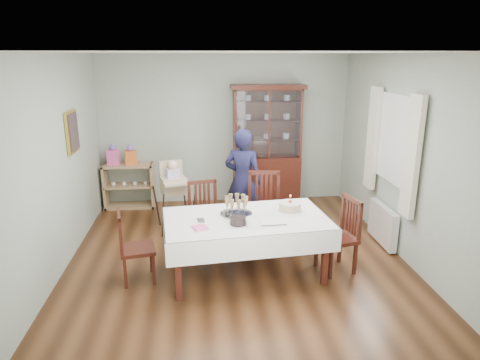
{
  "coord_description": "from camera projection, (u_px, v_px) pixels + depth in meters",
  "views": [
    {
      "loc": [
        -0.48,
        -5.26,
        2.68
      ],
      "look_at": [
        0.06,
        0.2,
        1.06
      ],
      "focal_mm": 32.0,
      "sensor_mm": 36.0,
      "label": 1
    }
  ],
  "objects": [
    {
      "name": "floor",
      "position": [
        237.0,
        259.0,
        5.82
      ],
      "size": [
        5.0,
        5.0,
        0.0
      ],
      "primitive_type": "plane",
      "color": "#593319",
      "rests_on": "ground"
    },
    {
      "name": "room_shell",
      "position": [
        233.0,
        128.0,
        5.85
      ],
      "size": [
        5.0,
        5.0,
        5.0
      ],
      "color": "#9EAA99",
      "rests_on": "floor"
    },
    {
      "name": "dining_table",
      "position": [
        246.0,
        246.0,
        5.34
      ],
      "size": [
        2.1,
        1.34,
        0.76
      ],
      "rotation": [
        0.0,
        0.0,
        0.1
      ],
      "color": "#401A10",
      "rests_on": "floor"
    },
    {
      "name": "china_cabinet",
      "position": [
        267.0,
        144.0,
        7.73
      ],
      "size": [
        1.3,
        0.48,
        2.18
      ],
      "color": "#401A10",
      "rests_on": "floor"
    },
    {
      "name": "sideboard",
      "position": [
        129.0,
        186.0,
        7.72
      ],
      "size": [
        0.9,
        0.38,
        0.8
      ],
      "color": "tan",
      "rests_on": "floor"
    },
    {
      "name": "picture_frame",
      "position": [
        72.0,
        132.0,
        5.91
      ],
      "size": [
        0.04,
        0.48,
        0.58
      ],
      "primitive_type": "cube",
      "color": "gold",
      "rests_on": "room_shell"
    },
    {
      "name": "window",
      "position": [
        395.0,
        140.0,
        5.88
      ],
      "size": [
        0.04,
        1.02,
        1.22
      ],
      "primitive_type": "cube",
      "color": "white",
      "rests_on": "room_shell"
    },
    {
      "name": "curtain_left",
      "position": [
        412.0,
        157.0,
        5.31
      ],
      "size": [
        0.07,
        0.3,
        1.55
      ],
      "primitive_type": "cube",
      "color": "silver",
      "rests_on": "room_shell"
    },
    {
      "name": "curtain_right",
      "position": [
        373.0,
        139.0,
        6.49
      ],
      "size": [
        0.07,
        0.3,
        1.55
      ],
      "primitive_type": "cube",
      "color": "silver",
      "rests_on": "room_shell"
    },
    {
      "name": "radiator",
      "position": [
        383.0,
        224.0,
        6.23
      ],
      "size": [
        0.1,
        0.8,
        0.55
      ],
      "primitive_type": "cube",
      "color": "white",
      "rests_on": "floor"
    },
    {
      "name": "chair_far_left",
      "position": [
        206.0,
        230.0,
        6.05
      ],
      "size": [
        0.51,
        0.51,
        0.97
      ],
      "rotation": [
        0.0,
        0.0,
        0.2
      ],
      "color": "#401A10",
      "rests_on": "floor"
    },
    {
      "name": "chair_far_right",
      "position": [
        264.0,
        225.0,
        6.17
      ],
      "size": [
        0.52,
        0.52,
        1.07
      ],
      "rotation": [
        0.0,
        0.0,
        -0.1
      ],
      "color": "#401A10",
      "rests_on": "floor"
    },
    {
      "name": "chair_end_left",
      "position": [
        137.0,
        260.0,
        5.21
      ],
      "size": [
        0.47,
        0.47,
        0.9
      ],
      "rotation": [
        0.0,
        0.0,
        1.76
      ],
      "color": "#401A10",
      "rests_on": "floor"
    },
    {
      "name": "chair_end_right",
      "position": [
        337.0,
        249.0,
        5.46
      ],
      "size": [
        0.52,
        0.52,
        0.96
      ],
      "rotation": [
        0.0,
        0.0,
        -1.33
      ],
      "color": "#401A10",
      "rests_on": "floor"
    },
    {
      "name": "woman",
      "position": [
        243.0,
        181.0,
        6.56
      ],
      "size": [
        0.7,
        0.6,
        1.63
      ],
      "primitive_type": "imported",
      "rotation": [
        0.0,
        0.0,
        2.71
      ],
      "color": "#161632",
      "rests_on": "floor"
    },
    {
      "name": "high_chair",
      "position": [
        174.0,
        202.0,
        6.76
      ],
      "size": [
        0.62,
        0.62,
        1.11
      ],
      "rotation": [
        0.0,
        0.0,
        0.29
      ],
      "color": "black",
      "rests_on": "floor"
    },
    {
      "name": "champagne_tray",
      "position": [
        236.0,
        209.0,
        5.29
      ],
      "size": [
        0.4,
        0.4,
        0.24
      ],
      "color": "silver",
      "rests_on": "dining_table"
    },
    {
      "name": "birthday_cake",
      "position": [
        290.0,
        207.0,
        5.41
      ],
      "size": [
        0.32,
        0.32,
        0.22
      ],
      "color": "white",
      "rests_on": "dining_table"
    },
    {
      "name": "plate_stack_dark",
      "position": [
        238.0,
        221.0,
        5.01
      ],
      "size": [
        0.22,
        0.22,
        0.09
      ],
      "primitive_type": "cylinder",
      "rotation": [
        0.0,
        0.0,
        0.17
      ],
      "color": "black",
      "rests_on": "dining_table"
    },
    {
      "name": "plate_stack_white",
      "position": [
        254.0,
        222.0,
        4.99
      ],
      "size": [
        0.23,
        0.23,
        0.08
      ],
      "primitive_type": "cylinder",
      "rotation": [
        0.0,
        0.0,
        -0.18
      ],
      "color": "white",
      "rests_on": "dining_table"
    },
    {
      "name": "napkin_stack",
      "position": [
        200.0,
        228.0,
        4.9
      ],
      "size": [
        0.2,
        0.2,
        0.02
      ],
      "primitive_type": "cube",
      "rotation": [
        0.0,
        0.0,
        0.39
      ],
      "color": "#F359A6",
      "rests_on": "dining_table"
    },
    {
      "name": "cutlery",
      "position": [
        198.0,
        220.0,
        5.12
      ],
      "size": [
        0.12,
        0.17,
        0.01
      ],
      "primitive_type": null,
      "rotation": [
        0.0,
        0.0,
        0.11
      ],
      "color": "silver",
      "rests_on": "dining_table"
    },
    {
      "name": "cake_knife",
      "position": [
        274.0,
        225.0,
        4.97
      ],
      "size": [
        0.31,
        0.04,
        0.01
      ],
      "primitive_type": "cube",
      "rotation": [
        0.0,
        0.0,
        0.03
      ],
      "color": "silver",
      "rests_on": "dining_table"
    },
    {
      "name": "gift_bag_pink",
      "position": [
        113.0,
        156.0,
        7.52
      ],
      "size": [
        0.21,
        0.15,
        0.37
      ],
      "color": "#F359A6",
      "rests_on": "sideboard"
    },
    {
      "name": "gift_bag_orange",
      "position": [
        131.0,
        156.0,
        7.55
      ],
      "size": [
        0.2,
        0.15,
        0.36
      ],
      "color": "orange",
      "rests_on": "sideboard"
    }
  ]
}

